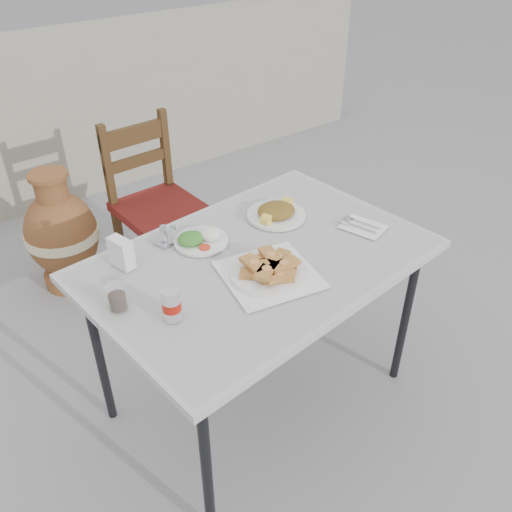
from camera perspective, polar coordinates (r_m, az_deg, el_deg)
ground at (r=2.62m, az=-2.18°, el=-15.63°), size 80.00×80.00×0.00m
cafe_table at (r=2.16m, az=0.33°, el=-1.21°), size 1.41×1.02×0.81m
pide_plate at (r=2.01m, az=1.40°, el=-1.27°), size 0.40×0.40×0.07m
salad_rice_plate at (r=2.21m, az=-5.89°, el=1.87°), size 0.22×0.22×0.06m
salad_chopped_plate at (r=2.37m, az=2.16°, el=4.62°), size 0.26×0.26×0.06m
soda_can at (r=1.82m, az=-8.89°, el=-5.04°), size 0.07×0.07×0.12m
cola_glass at (r=1.91m, az=-14.40°, el=-4.34°), size 0.07×0.07×0.10m
napkin_holder at (r=2.10m, az=-14.00°, el=0.33°), size 0.08×0.11×0.12m
condiment_caddy at (r=2.23m, az=-9.39°, el=2.07°), size 0.12×0.11×0.07m
cutlery_napkin at (r=2.35m, az=10.89°, el=3.14°), size 0.18×0.21×0.01m
chair at (r=3.16m, az=-10.59°, el=5.46°), size 0.45×0.45×0.98m
terracotta_urn at (r=3.33m, az=-19.74°, el=2.15°), size 0.42×0.42×0.73m
back_wall at (r=4.25m, az=-22.74°, el=12.60°), size 6.00×0.25×1.20m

